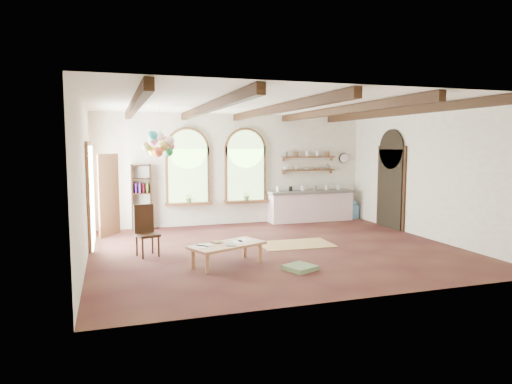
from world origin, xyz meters
name	(u,v)px	position (x,y,z in m)	size (l,w,h in m)	color
floor	(276,249)	(0.00, 0.00, 0.00)	(8.00, 8.00, 0.00)	#562F23
ceiling_beams	(277,109)	(0.00, 0.00, 3.10)	(6.20, 6.80, 0.18)	#361B11
window_left	(188,169)	(-1.40, 3.43, 1.63)	(1.30, 0.28, 2.20)	brown
window_right	(246,168)	(0.30, 3.43, 1.63)	(1.30, 0.28, 2.20)	brown
left_doorway	(91,196)	(-3.95, 1.80, 1.15)	(0.10, 1.90, 2.50)	brown
right_doorway	(390,189)	(3.95, 1.50, 1.10)	(0.10, 1.30, 2.40)	black
kitchen_counter	(310,206)	(2.30, 3.20, 0.48)	(2.68, 0.62, 0.94)	#F6D1DB
wall_shelf_lower	(308,170)	(2.30, 3.38, 1.55)	(1.70, 0.24, 0.04)	brown
wall_shelf_upper	(309,157)	(2.30, 3.38, 1.95)	(1.70, 0.24, 0.04)	brown
wall_clock	(344,158)	(3.55, 3.45, 1.90)	(0.32, 0.32, 0.04)	black
bookshelf	(142,197)	(-2.70, 3.32, 0.90)	(0.53, 0.32, 1.80)	#361B11
coffee_table	(227,246)	(-1.38, -0.98, 0.37)	(1.62, 1.19, 0.42)	tan
side_chair	(147,241)	(-2.81, 0.22, 0.31)	(0.53, 0.53, 1.08)	#361B11
floor_mat	(296,244)	(0.59, 0.28, 0.01)	(1.68, 1.04, 0.02)	tan
floor_cushion	(300,268)	(-0.18, -1.75, 0.04)	(0.50, 0.50, 0.09)	#68855B
water_jug_a	(352,211)	(3.75, 3.20, 0.24)	(0.28, 0.28, 0.55)	#5B9AC5
water_jug_b	(354,211)	(3.82, 3.20, 0.24)	(0.29, 0.29, 0.57)	#5B9AC5
balloon_cluster	(160,144)	(-2.41, 1.07, 2.33)	(0.74, 0.80, 1.14)	silver
table_book	(213,243)	(-1.63, -0.85, 0.43)	(0.17, 0.24, 0.02)	olive
tablet	(231,245)	(-1.35, -1.10, 0.43)	(0.16, 0.24, 0.01)	black
potted_plant_left	(189,197)	(-1.40, 3.32, 0.85)	(0.27, 0.23, 0.30)	#598C4C
potted_plant_right	(247,195)	(0.30, 3.32, 0.85)	(0.27, 0.23, 0.30)	#598C4C
shelf_cup_a	(286,168)	(1.55, 3.38, 1.62)	(0.12, 0.10, 0.10)	white
shelf_cup_b	(296,168)	(1.90, 3.38, 1.62)	(0.10, 0.10, 0.09)	beige
shelf_bowl_a	(307,169)	(2.25, 3.38, 1.60)	(0.22, 0.22, 0.05)	beige
shelf_bowl_b	(317,168)	(2.60, 3.38, 1.60)	(0.20, 0.20, 0.06)	#8C664C
shelf_vase	(328,166)	(2.95, 3.38, 1.67)	(0.18, 0.18, 0.19)	slate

